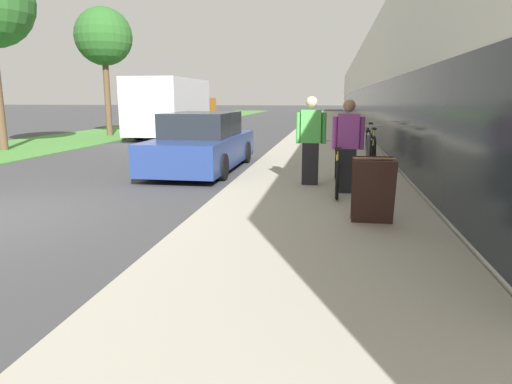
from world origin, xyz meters
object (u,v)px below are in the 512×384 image
person_rider (348,146)px  cruiser_bike_nearest (372,148)px  tandem_bicycle (337,169)px  cruiser_bike_middle (369,141)px  street_tree_far (104,37)px  moving_truck (174,108)px  bike_rack_hoop (368,148)px  parked_sedan_curbside (203,144)px  sandwich_board_sign (373,190)px  person_bystander (311,141)px

person_rider → cruiser_bike_nearest: size_ratio=0.95×
tandem_bicycle → cruiser_bike_middle: (1.02, 5.72, 0.05)m
cruiser_bike_nearest → street_tree_far: street_tree_far is taller
tandem_bicycle → moving_truck: bearing=121.8°
bike_rack_hoop → moving_truck: (-8.17, 9.28, 0.73)m
cruiser_bike_nearest → parked_sedan_curbside: (-4.27, -1.15, 0.15)m
cruiser_bike_nearest → sandwich_board_sign: 5.99m
parked_sedan_curbside → street_tree_far: size_ratio=0.81×
bike_rack_hoop → cruiser_bike_nearest: cruiser_bike_nearest is taller
person_bystander → cruiser_bike_nearest: bearing=66.0°
street_tree_far → person_rider: bearing=-48.6°
bike_rack_hoop → sandwich_board_sign: (-0.30, -4.98, -0.06)m
cruiser_bike_nearest → sandwich_board_sign: size_ratio=1.96×
moving_truck → person_bystander: bearing=-59.3°
person_rider → cruiser_bike_middle: size_ratio=0.89×
person_rider → person_bystander: (-0.69, 0.70, 0.03)m
cruiser_bike_middle → moving_truck: bearing=143.6°
bike_rack_hoop → moving_truck: size_ratio=0.12×
tandem_bicycle → bike_rack_hoop: bearing=73.9°
cruiser_bike_nearest → cruiser_bike_middle: 2.09m
tandem_bicycle → cruiser_bike_nearest: size_ratio=1.52×
person_bystander → sandwich_board_sign: person_bystander is taller
bike_rack_hoop → sandwich_board_sign: size_ratio=0.94×
moving_truck → person_rider: bearing=-58.3°
street_tree_far → cruiser_bike_middle: bearing=-28.1°
cruiser_bike_nearest → parked_sedan_curbside: parked_sedan_curbside is taller
person_rider → bike_rack_hoop: bearing=78.8°
moving_truck → street_tree_far: street_tree_far is taller
moving_truck → street_tree_far: (-3.28, 0.06, 3.21)m
person_rider → moving_truck: size_ratio=0.24×
cruiser_bike_middle → sandwich_board_sign: 8.08m
street_tree_far → parked_sedan_curbside: bearing=-52.2°
person_rider → cruiser_bike_nearest: (0.77, 3.98, -0.44)m
moving_truck → street_tree_far: size_ratio=1.19×
cruiser_bike_nearest → moving_truck: size_ratio=0.25×
parked_sedan_curbside → person_rider: bearing=-38.9°
moving_truck → bike_rack_hoop: bearing=-48.7°
cruiser_bike_nearest → street_tree_far: size_ratio=0.30×
parked_sedan_curbside → moving_truck: bearing=113.3°
bike_rack_hoop → cruiser_bike_middle: cruiser_bike_middle is taller
person_bystander → street_tree_far: 15.85m
cruiser_bike_middle → parked_sedan_curbside: size_ratio=0.39×
cruiser_bike_nearest → sandwich_board_sign: (-0.48, -5.97, 0.05)m
cruiser_bike_nearest → person_rider: bearing=-100.9°
tandem_bicycle → parked_sedan_curbside: (-3.33, 2.48, 0.19)m
tandem_bicycle → cruiser_bike_middle: cruiser_bike_middle is taller
person_bystander → cruiser_bike_middle: person_bystander is taller
cruiser_bike_middle → parked_sedan_curbside: bearing=-143.3°
bike_rack_hoop → cruiser_bike_nearest: (0.18, 0.99, -0.11)m
sandwich_board_sign → cruiser_bike_middle: bearing=86.1°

